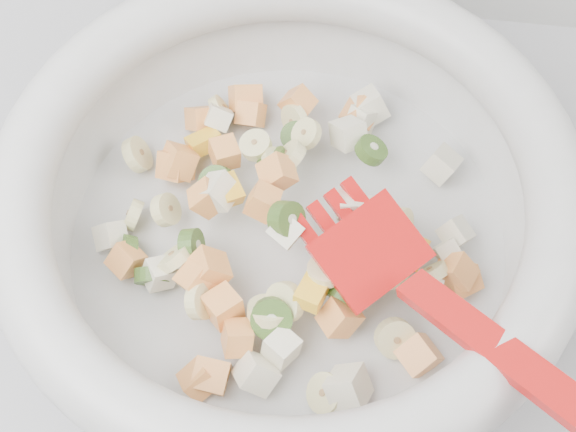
# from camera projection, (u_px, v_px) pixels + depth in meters

# --- Properties ---
(mixing_bowl) EXTENTS (0.44, 0.41, 0.15)m
(mixing_bowl) POSITION_uv_depth(u_px,v_px,m) (288.00, 207.00, 0.60)
(mixing_bowl) COLOR #B8B8B6
(mixing_bowl) RESTS_ON counter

